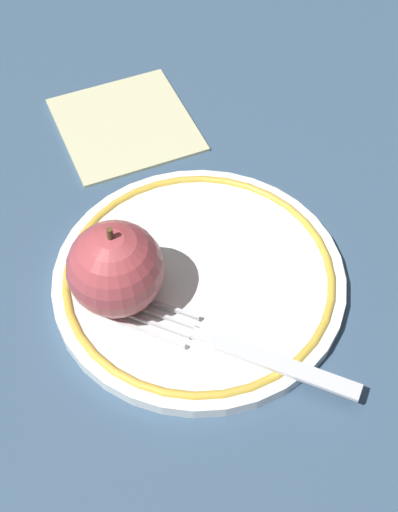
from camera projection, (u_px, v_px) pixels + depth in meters
The scene contains 5 objects.
ground_plane at pixel (175, 280), 0.52m from camera, with size 2.00×2.00×0.00m, color #39536E.
plate at pixel (199, 278), 0.51m from camera, with size 0.21×0.21×0.01m.
apple_red_whole at pixel (115, 269), 0.47m from camera, with size 0.07×0.07×0.07m.
fork at pixel (237, 348), 0.47m from camera, with size 0.17×0.09×0.00m.
napkin_folded at pixel (125, 123), 0.62m from camera, with size 0.12×0.11×0.01m, color beige.
Camera 1 is at (-0.23, 0.19, 0.42)m, focal length 50.00 mm.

